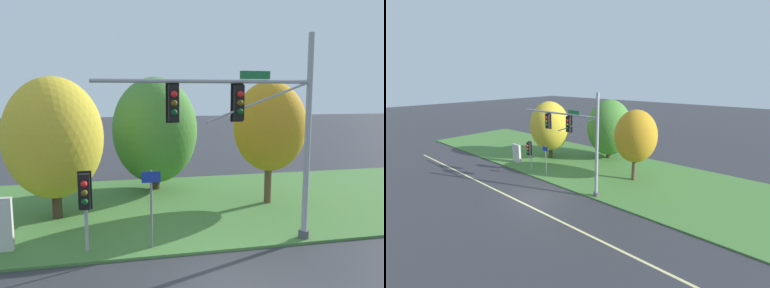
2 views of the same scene
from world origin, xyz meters
The scene contains 7 objects.
grass_verge centered at (0.00, 8.25, 0.05)m, with size 48.00×11.50×0.10m, color #477A38.
traffic_signal_mast centered at (1.59, 2.90, 4.59)m, with size 7.88×0.49×7.59m.
pedestrian_signal_near_kerb centered at (-4.30, 3.22, 2.13)m, with size 0.46×0.55×2.85m.
route_sign_post centered at (-2.06, 3.20, 1.85)m, with size 0.65×0.08×2.81m.
tree_nearest_road centered at (-5.79, 7.33, 3.64)m, with size 4.19×4.19×6.17m.
tree_left_of_mast centered at (-0.96, 11.49, 3.47)m, with size 4.77×4.77×6.36m.
tree_behind_signpost centered at (4.23, 7.57, 3.93)m, with size 3.53×3.53×6.06m.
Camera 1 is at (-3.35, -9.50, 5.56)m, focal length 35.00 mm.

